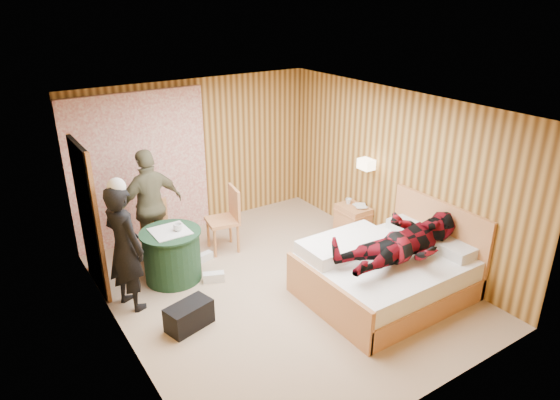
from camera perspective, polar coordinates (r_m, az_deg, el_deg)
floor at (r=6.99m, az=-0.17°, el=-9.86°), size 4.20×5.00×0.01m
ceiling at (r=6.02m, az=-0.20°, el=10.60°), size 4.20×5.00×0.01m
wall_back at (r=8.48m, az=-9.51°, el=5.16°), size 4.20×0.02×2.50m
wall_left at (r=5.65m, az=-18.39°, el=-4.99°), size 0.02×5.00×2.50m
wall_right at (r=7.68m, az=13.06°, el=3.00°), size 0.02×5.00×2.50m
curtain at (r=8.11m, az=-15.72°, el=3.41°), size 2.20×0.08×2.40m
doorway at (r=7.00m, az=-21.05°, el=-1.95°), size 0.06×0.90×2.05m
wall_lamp at (r=7.84m, az=9.85°, el=4.07°), size 0.26×0.24×0.16m
bed at (r=6.84m, az=12.08°, el=-8.01°), size 2.07×1.64×1.12m
nightstand at (r=8.32m, az=8.31°, el=-2.34°), size 0.40×0.55×0.53m
round_table at (r=7.15m, az=-12.23°, el=-6.13°), size 0.84×0.84×0.75m
chair_far at (r=7.65m, az=-14.07°, el=-2.95°), size 0.50×0.50×0.93m
chair_near at (r=7.74m, az=-6.02°, el=-1.64°), size 0.53×0.53×1.02m
duffel_bag at (r=6.26m, az=-10.35°, el=-12.88°), size 0.62×0.43×0.32m
sneaker_left at (r=7.67m, az=-8.66°, el=-6.46°), size 0.28×0.16×0.12m
sneaker_right at (r=7.14m, az=-7.58°, el=-8.73°), size 0.32×0.22×0.13m
woman_standing at (r=6.49m, az=-17.33°, el=-5.22°), size 0.58×0.71×1.68m
man_at_table at (r=7.54m, az=-14.53°, el=-0.67°), size 1.06×0.57×1.72m
man_on_bed at (r=6.42m, az=14.17°, el=-3.63°), size 0.86×0.67×1.77m
book_lower at (r=8.18m, az=8.64°, el=-0.78°), size 0.21×0.25×0.02m
book_upper at (r=8.17m, az=8.65°, el=-0.65°), size 0.26×0.28×0.02m
cup_nightstand at (r=8.28m, az=7.84°, el=-0.13°), size 0.11×0.11×0.09m
cup_table at (r=6.95m, az=-11.59°, el=-3.07°), size 0.15×0.15×0.10m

